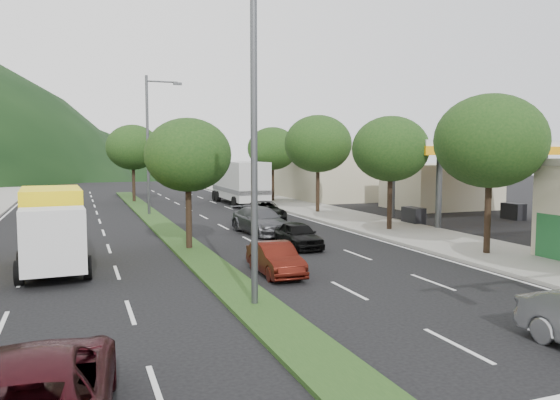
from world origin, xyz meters
name	(u,v)px	position (x,y,z in m)	size (l,w,h in m)	color
sidewalk_right	(355,220)	(12.50, 25.00, 0.07)	(5.00, 90.00, 0.15)	gray
median	(159,223)	(0.00, 28.00, 0.06)	(1.60, 56.00, 0.12)	#1C3914
gas_canopy	(467,151)	(19.00, 22.00, 4.65)	(12.20, 8.20, 5.25)	silver
bldg_right_far	(328,171)	(19.50, 44.00, 2.60)	(10.00, 16.00, 5.20)	#B4AD8F
tree_r_b	(490,141)	(12.00, 12.00, 5.04)	(4.80, 4.80, 6.94)	black
tree_r_c	(391,149)	(12.00, 20.00, 4.75)	(4.40, 4.40, 6.48)	black
tree_r_d	(318,144)	(12.00, 30.00, 5.18)	(5.00, 5.00, 7.17)	black
tree_r_e	(273,149)	(12.00, 40.00, 4.89)	(4.60, 4.60, 6.71)	black
tree_med_near	(188,155)	(0.00, 18.00, 4.43)	(4.00, 4.00, 6.02)	black
tree_med_far	(133,147)	(0.00, 44.00, 5.01)	(4.80, 4.80, 6.94)	black
streetlight_near	(261,117)	(0.21, 8.00, 5.58)	(2.60, 0.25, 10.00)	#47494C
streetlight_mid	(151,138)	(0.21, 33.00, 5.58)	(2.60, 0.25, 10.00)	#47494C
suv_maroon	(31,395)	(-5.58, 2.00, 0.78)	(2.60, 5.63, 1.56)	black
car_queue_a	(298,235)	(5.01, 16.80, 0.62)	(1.47, 3.65, 1.25)	black
car_queue_b	(261,221)	(4.78, 21.80, 0.73)	(2.05, 5.04, 1.46)	#45464A
car_queue_c	(275,259)	(2.03, 11.80, 0.60)	(1.27, 3.64, 1.20)	#43110B
car_queue_d	(264,211)	(6.71, 26.80, 0.67)	(2.23, 4.84, 1.34)	black
box_truck	(52,232)	(-5.78, 15.76, 1.48)	(2.73, 6.45, 3.13)	silver
motorhome	(240,181)	(8.65, 39.33, 1.99)	(3.25, 9.81, 3.74)	#BDBDBD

